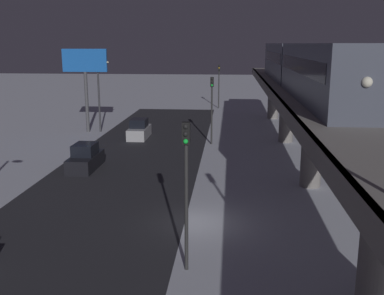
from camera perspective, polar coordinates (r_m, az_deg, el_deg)
ground_plane at (r=24.89m, az=0.01°, el=-9.39°), size 240.00×240.00×0.00m
avenue_asphalt at (r=26.02m, az=-13.20°, el=-8.72°), size 11.00×85.92×0.01m
elevated_railway at (r=23.95m, az=17.80°, el=2.11°), size 5.00×85.92×6.06m
subway_train at (r=37.77m, az=13.41°, el=10.12°), size 2.94×36.87×3.40m
sedan_black at (r=35.91m, az=-13.22°, el=-1.37°), size 1.80×4.42×1.97m
sedan_silver_2 at (r=46.79m, az=-6.64°, el=2.17°), size 1.80×4.23×1.97m
traffic_light_near at (r=18.56m, az=-0.73°, el=-3.52°), size 0.32×0.44×6.40m
traffic_light_mid at (r=43.00m, az=2.50°, el=5.89°), size 0.32×0.44×6.40m
traffic_light_far at (r=67.80m, az=3.39°, el=8.45°), size 0.32×0.44×6.40m
commercial_billboard at (r=50.33m, az=-13.26°, el=9.59°), size 4.80×0.36×8.90m
street_lamp_far at (r=50.14m, az=-11.39°, el=7.36°), size 1.35×0.44×7.65m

